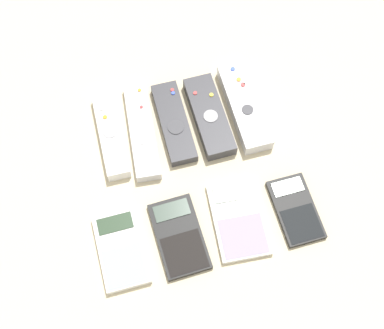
% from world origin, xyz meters
% --- Properties ---
extents(ground_plane, '(3.00, 3.00, 0.00)m').
position_xyz_m(ground_plane, '(0.00, 0.00, 0.00)').
color(ground_plane, beige).
extents(remote_0, '(0.04, 0.18, 0.03)m').
position_xyz_m(remote_0, '(-0.13, 0.13, 0.01)').
color(remote_0, white).
rests_on(remote_0, ground_plane).
extents(remote_1, '(0.06, 0.21, 0.02)m').
position_xyz_m(remote_1, '(-0.08, 0.12, 0.01)').
color(remote_1, silver).
rests_on(remote_1, ground_plane).
extents(remote_2, '(0.05, 0.17, 0.02)m').
position_xyz_m(remote_2, '(-0.01, 0.13, 0.01)').
color(remote_2, '#333338').
rests_on(remote_2, ground_plane).
extents(remote_3, '(0.06, 0.18, 0.03)m').
position_xyz_m(remote_3, '(0.06, 0.12, 0.01)').
color(remote_3, '#333338').
rests_on(remote_3, ground_plane).
extents(remote_4, '(0.06, 0.19, 0.03)m').
position_xyz_m(remote_4, '(0.13, 0.13, 0.01)').
color(remote_4, silver).
rests_on(remote_4, ground_plane).
extents(calculator_0, '(0.08, 0.14, 0.02)m').
position_xyz_m(calculator_0, '(-0.16, -0.10, 0.01)').
color(calculator_0, silver).
rests_on(calculator_0, ground_plane).
extents(calculator_1, '(0.09, 0.14, 0.01)m').
position_xyz_m(calculator_1, '(-0.05, -0.10, 0.01)').
color(calculator_1, black).
rests_on(calculator_1, ground_plane).
extents(calculator_2, '(0.10, 0.15, 0.01)m').
position_xyz_m(calculator_2, '(0.06, -0.09, 0.01)').
color(calculator_2, silver).
rests_on(calculator_2, ground_plane).
extents(calculator_3, '(0.07, 0.13, 0.01)m').
position_xyz_m(calculator_3, '(0.16, -0.10, 0.01)').
color(calculator_3, black).
rests_on(calculator_3, ground_plane).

